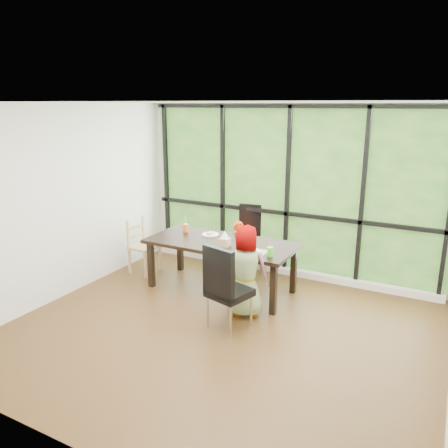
% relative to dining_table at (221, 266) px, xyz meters
% --- Properties ---
extents(ground, '(5.00, 5.00, 0.00)m').
position_rel_dining_table_xyz_m(ground, '(0.59, -1.10, -0.38)').
color(ground, black).
rests_on(ground, ground).
extents(back_wall, '(5.00, 0.00, 5.00)m').
position_rel_dining_table_xyz_m(back_wall, '(0.59, 1.15, 0.98)').
color(back_wall, silver).
rests_on(back_wall, ground).
extents(foliage_backdrop, '(4.80, 0.02, 2.65)m').
position_rel_dining_table_xyz_m(foliage_backdrop, '(0.59, 1.13, 0.98)').
color(foliage_backdrop, '#26511D').
rests_on(foliage_backdrop, back_wall).
extents(window_mullions, '(4.80, 0.06, 2.65)m').
position_rel_dining_table_xyz_m(window_mullions, '(0.59, 1.09, 0.98)').
color(window_mullions, black).
rests_on(window_mullions, back_wall).
extents(window_sill, '(4.80, 0.12, 0.10)m').
position_rel_dining_table_xyz_m(window_sill, '(0.59, 1.05, -0.33)').
color(window_sill, silver).
rests_on(window_sill, ground).
extents(dining_table, '(2.22, 1.11, 0.75)m').
position_rel_dining_table_xyz_m(dining_table, '(0.00, 0.00, 0.00)').
color(dining_table, black).
rests_on(dining_table, ground).
extents(chair_window_leather, '(0.57, 0.57, 1.08)m').
position_rel_dining_table_xyz_m(chair_window_leather, '(0.05, 0.94, 0.17)').
color(chair_window_leather, black).
rests_on(chair_window_leather, ground).
extents(chair_interior_leather, '(0.57, 0.57, 1.08)m').
position_rel_dining_table_xyz_m(chair_interior_leather, '(0.64, -0.97, 0.17)').
color(chair_interior_leather, black).
rests_on(chair_interior_leather, ground).
extents(chair_end_beech, '(0.43, 0.45, 0.90)m').
position_rel_dining_table_xyz_m(chair_end_beech, '(-1.43, 0.02, 0.08)').
color(chair_end_beech, tan).
rests_on(chair_end_beech, ground).
extents(child_toddler, '(0.39, 0.34, 0.91)m').
position_rel_dining_table_xyz_m(child_toddler, '(0.00, 0.59, 0.08)').
color(child_toddler, red).
rests_on(child_toddler, ground).
extents(child_older, '(0.68, 0.55, 1.21)m').
position_rel_dining_table_xyz_m(child_older, '(0.64, -0.55, 0.23)').
color(child_older, gray).
rests_on(child_older, ground).
extents(placemat, '(0.41, 0.30, 0.01)m').
position_rel_dining_table_xyz_m(placemat, '(0.59, -0.21, 0.38)').
color(placemat, tan).
rests_on(placemat, dining_table).
extents(plate_far, '(0.26, 0.26, 0.02)m').
position_rel_dining_table_xyz_m(plate_far, '(-0.30, 0.21, 0.38)').
color(plate_far, white).
rests_on(plate_far, dining_table).
extents(plate_near, '(0.26, 0.26, 0.02)m').
position_rel_dining_table_xyz_m(plate_near, '(0.58, -0.23, 0.38)').
color(plate_near, white).
rests_on(plate_near, dining_table).
extents(orange_cup, '(0.08, 0.08, 0.13)m').
position_rel_dining_table_xyz_m(orange_cup, '(-0.72, 0.17, 0.44)').
color(orange_cup, '#F05B13').
rests_on(orange_cup, dining_table).
extents(green_cup, '(0.08, 0.08, 0.13)m').
position_rel_dining_table_xyz_m(green_cup, '(0.87, -0.28, 0.44)').
color(green_cup, '#47CD2A').
rests_on(green_cup, dining_table).
extents(tissue_box, '(0.14, 0.14, 0.12)m').
position_rel_dining_table_xyz_m(tissue_box, '(0.15, -0.17, 0.43)').
color(tissue_box, tan).
rests_on(tissue_box, dining_table).
extents(crepe_rolls_far, '(0.10, 0.12, 0.04)m').
position_rel_dining_table_xyz_m(crepe_rolls_far, '(-0.30, 0.21, 0.41)').
color(crepe_rolls_far, tan).
rests_on(crepe_rolls_far, plate_far).
extents(crepe_rolls_near, '(0.05, 0.12, 0.04)m').
position_rel_dining_table_xyz_m(crepe_rolls_near, '(0.58, -0.23, 0.41)').
color(crepe_rolls_near, tan).
rests_on(crepe_rolls_near, plate_near).
extents(straw_white, '(0.01, 0.04, 0.20)m').
position_rel_dining_table_xyz_m(straw_white, '(-0.72, 0.17, 0.54)').
color(straw_white, white).
rests_on(straw_white, orange_cup).
extents(straw_pink, '(0.01, 0.04, 0.20)m').
position_rel_dining_table_xyz_m(straw_pink, '(0.87, -0.28, 0.54)').
color(straw_pink, pink).
rests_on(straw_pink, green_cup).
extents(tissue, '(0.12, 0.12, 0.11)m').
position_rel_dining_table_xyz_m(tissue, '(0.15, -0.17, 0.55)').
color(tissue, white).
rests_on(tissue, tissue_box).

